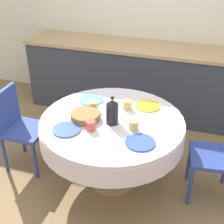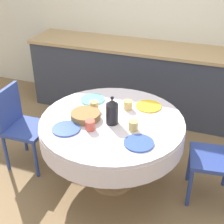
# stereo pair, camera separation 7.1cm
# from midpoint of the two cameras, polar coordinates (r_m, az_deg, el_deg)

# --- Properties ---
(ground_plane) EXTENTS (12.00, 12.00, 0.00)m
(ground_plane) POSITION_cam_midpoint_polar(r_m,az_deg,el_deg) (3.27, -0.63, -12.39)
(ground_plane) COLOR #8E704C
(wall_back) EXTENTS (7.00, 0.05, 2.60)m
(wall_back) POSITION_cam_midpoint_polar(r_m,az_deg,el_deg) (4.27, 7.44, 17.68)
(wall_back) COLOR silver
(wall_back) RESTS_ON ground_plane
(kitchen_counter) EXTENTS (3.24, 0.64, 0.95)m
(kitchen_counter) POSITION_cam_midpoint_polar(r_m,az_deg,el_deg) (4.22, 5.79, 5.78)
(kitchen_counter) COLOR #383D4C
(kitchen_counter) RESTS_ON ground_plane
(dining_table) EXTENTS (1.33, 1.33, 0.73)m
(dining_table) POSITION_cam_midpoint_polar(r_m,az_deg,el_deg) (2.89, -0.70, -3.48)
(dining_table) COLOR tan
(dining_table) RESTS_ON ground_plane
(chair_left) EXTENTS (0.45, 0.45, 0.88)m
(chair_left) POSITION_cam_midpoint_polar(r_m,az_deg,el_deg) (2.96, 18.80, -7.09)
(chair_left) COLOR #2D428E
(chair_left) RESTS_ON ground_plane
(chair_right) EXTENTS (0.41, 0.41, 0.88)m
(chair_right) POSITION_cam_midpoint_polar(r_m,az_deg,el_deg) (3.34, -17.31, -2.20)
(chair_right) COLOR #2D428E
(chair_right) RESTS_ON ground_plane
(plate_near_left) EXTENTS (0.25, 0.25, 0.01)m
(plate_near_left) POSITION_cam_midpoint_polar(r_m,az_deg,el_deg) (2.71, -9.05, -3.18)
(plate_near_left) COLOR #3856AD
(plate_near_left) RESTS_ON dining_table
(cup_near_left) EXTENTS (0.08, 0.08, 0.09)m
(cup_near_left) POSITION_cam_midpoint_polar(r_m,az_deg,el_deg) (2.67, -4.67, -2.49)
(cup_near_left) COLOR #CC4C3D
(cup_near_left) RESTS_ON dining_table
(plate_near_right) EXTENTS (0.25, 0.25, 0.01)m
(plate_near_right) POSITION_cam_midpoint_polar(r_m,az_deg,el_deg) (2.53, 4.37, -5.58)
(plate_near_right) COLOR #3856AD
(plate_near_right) RESTS_ON dining_table
(cup_near_right) EXTENTS (0.08, 0.08, 0.09)m
(cup_near_right) POSITION_cam_midpoint_polar(r_m,az_deg,el_deg) (2.67, 3.25, -2.43)
(cup_near_right) COLOR #DBB766
(cup_near_right) RESTS_ON dining_table
(plate_far_left) EXTENTS (0.25, 0.25, 0.01)m
(plate_far_left) POSITION_cam_midpoint_polar(r_m,az_deg,el_deg) (3.15, -4.45, 2.27)
(plate_far_left) COLOR #60BCB7
(plate_far_left) RESTS_ON dining_table
(cup_far_left) EXTENTS (0.08, 0.08, 0.09)m
(cup_far_left) POSITION_cam_midpoint_polar(r_m,az_deg,el_deg) (2.96, -4.05, 1.11)
(cup_far_left) COLOR #DBB766
(cup_far_left) RESTS_ON dining_table
(plate_far_right) EXTENTS (0.25, 0.25, 0.01)m
(plate_far_right) POSITION_cam_midpoint_polar(r_m,az_deg,el_deg) (3.05, 5.89, 1.15)
(plate_far_right) COLOR yellow
(plate_far_right) RESTS_ON dining_table
(cup_far_right) EXTENTS (0.08, 0.08, 0.09)m
(cup_far_right) POSITION_cam_midpoint_polar(r_m,az_deg,el_deg) (2.98, 2.15, 1.33)
(cup_far_right) COLOR #DBB766
(cup_far_right) RESTS_ON dining_table
(coffee_carafe) EXTENTS (0.11, 0.11, 0.27)m
(coffee_carafe) POSITION_cam_midpoint_polar(r_m,az_deg,el_deg) (2.72, -0.69, 0.04)
(coffee_carafe) COLOR black
(coffee_carafe) RESTS_ON dining_table
(bread_basket) EXTENTS (0.27, 0.27, 0.06)m
(bread_basket) POSITION_cam_midpoint_polar(r_m,az_deg,el_deg) (2.83, -5.59, -0.72)
(bread_basket) COLOR olive
(bread_basket) RESTS_ON dining_table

